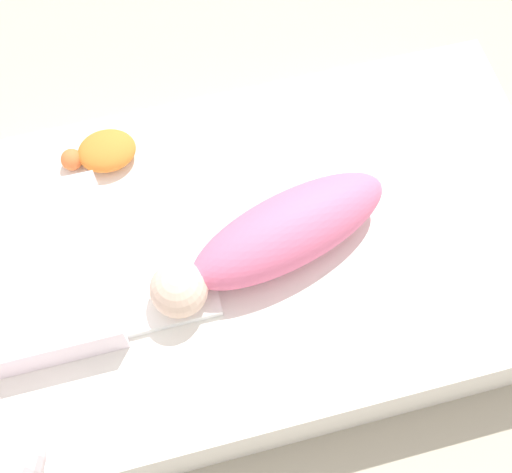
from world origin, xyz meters
TOP-DOWN VIEW (x-y plane):
  - ground_plane at (0.00, 0.00)m, footprint 12.00×12.00m
  - bed_mattress at (0.00, 0.00)m, footprint 1.57×0.84m
  - burp_cloth at (0.16, 0.08)m, footprint 0.25×0.16m
  - swaddled_baby at (-0.11, 0.04)m, footprint 0.57×0.29m
  - pillow at (0.39, -0.02)m, footprint 0.29×0.39m
  - turtle_plush at (0.22, -0.30)m, footprint 0.18×0.12m

SIDE VIEW (x-z plane):
  - ground_plane at x=0.00m, z-range 0.00..0.00m
  - bed_mattress at x=0.00m, z-range 0.00..0.22m
  - burp_cloth at x=0.16m, z-range 0.22..0.24m
  - turtle_plush at x=0.22m, z-range 0.21..0.28m
  - pillow at x=0.39m, z-range 0.22..0.31m
  - swaddled_baby at x=-0.11m, z-range 0.21..0.36m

